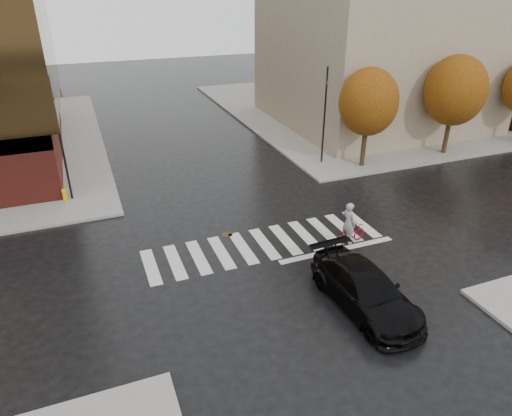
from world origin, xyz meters
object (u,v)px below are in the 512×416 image
at_px(cyclist, 349,230).
at_px(traffic_light_nw, 59,133).
at_px(traffic_light_ne, 325,111).
at_px(fire_hydrant, 65,194).
at_px(sedan, 365,290).

relative_size(cyclist, traffic_light_nw, 0.32).
distance_m(traffic_light_ne, fire_hydrant, 16.95).
bearing_deg(fire_hydrant, traffic_light_nw, 35.97).
bearing_deg(traffic_light_ne, traffic_light_nw, -12.66).
xyz_separation_m(cyclist, traffic_light_nw, (-12.30, 10.00, 3.32)).
relative_size(traffic_light_nw, traffic_light_ne, 1.09).
bearing_deg(traffic_light_ne, fire_hydrant, -11.79).
relative_size(cyclist, traffic_light_ne, 0.35).
bearing_deg(traffic_light_nw, traffic_light_ne, 78.00).
relative_size(sedan, fire_hydrant, 6.96).
xyz_separation_m(cyclist, fire_hydrant, (-12.65, 9.75, -0.17)).
height_order(cyclist, fire_hydrant, cyclist).
distance_m(cyclist, traffic_light_nw, 16.19).
xyz_separation_m(sedan, traffic_light_ne, (5.97, 14.30, 2.91)).
bearing_deg(cyclist, fire_hydrant, 38.28).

